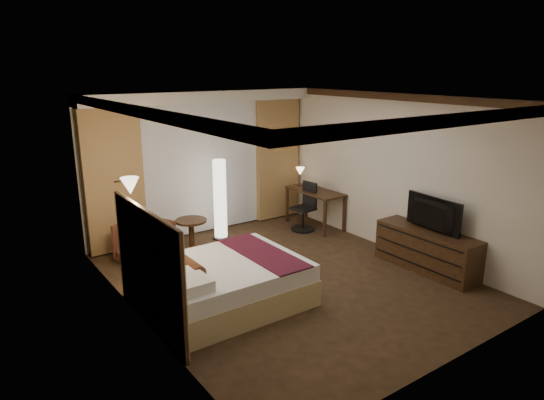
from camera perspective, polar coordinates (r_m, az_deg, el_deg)
floor at (r=7.48m, az=1.79°, el=-9.20°), size 4.50×5.50×0.01m
ceiling at (r=6.81m, az=1.99°, el=11.93°), size 4.50×5.50×0.01m
back_wall at (r=9.31m, az=-8.42°, el=4.34°), size 4.50×0.02×2.70m
left_wall at (r=5.99m, az=-15.56°, el=-2.31°), size 0.02×5.50×2.70m
right_wall at (r=8.54m, az=14.03°, el=3.04°), size 0.02×5.50×2.70m
crown_molding at (r=6.81m, az=1.98°, el=11.42°), size 4.50×5.50×0.12m
soffit at (r=8.93m, az=-7.99°, el=11.99°), size 4.50×0.50×0.20m
curtain_sheer at (r=9.26m, az=-8.17°, el=3.66°), size 2.48×0.04×2.45m
curtain_left_drape at (r=8.58m, az=-18.11°, el=2.11°), size 1.00×0.14×2.45m
curtain_right_drape at (r=10.08m, az=0.63°, el=4.78°), size 1.00×0.14×2.45m
wall_sconce at (r=6.55m, az=-16.37°, el=1.60°), size 0.24×0.24×0.24m
bed at (r=6.65m, az=-5.53°, el=-9.70°), size 2.04×1.60×0.60m
headboard at (r=6.07m, az=-14.19°, el=-8.01°), size 0.12×1.90×1.50m
armchair at (r=8.22m, az=-14.78°, el=-4.56°), size 0.93×0.95×0.75m
side_table at (r=8.49m, az=-9.43°, el=-4.19°), size 0.54×0.54×0.59m
floor_lamp at (r=8.95m, az=-6.13°, el=0.06°), size 0.32×0.32×1.51m
desk at (r=9.72m, az=5.05°, el=-1.00°), size 0.55×1.27×0.75m
desk_lamp at (r=9.94m, az=3.32°, el=2.66°), size 0.18×0.18×0.34m
office_chair at (r=9.44m, az=3.68°, el=-0.81°), size 0.51×0.51×0.96m
dresser at (r=8.04m, az=17.75°, el=-5.62°), size 0.50×1.69×0.66m
television at (r=7.82m, az=17.99°, el=-1.43°), size 0.65×1.05×0.13m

